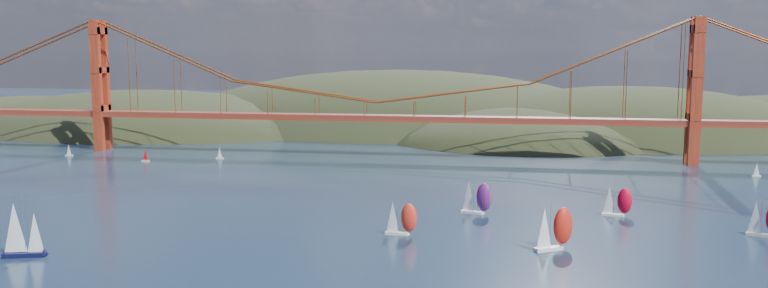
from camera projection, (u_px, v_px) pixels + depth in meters
headlands at (495, 155)px, 392.07m from camera, size 725.00×225.00×96.00m
bridge at (373, 76)px, 298.00m from camera, size 552.00×12.00×55.00m
sloop_navy at (21, 230)px, 157.20m from camera, size 8.77×6.15×12.96m
racer_0 at (400, 218)px, 175.62m from camera, size 7.75×3.46×8.78m
racer_1 at (553, 228)px, 162.49m from camera, size 9.28×7.37×10.57m
racer_2 at (765, 219)px, 174.09m from camera, size 8.16×5.29×9.13m
racer_3 at (616, 201)px, 195.16m from camera, size 7.67×3.79×8.63m
racer_rwb at (476, 197)px, 197.79m from camera, size 8.61×5.31×9.63m
distant_boat_1 at (69, 150)px, 302.59m from camera, size 3.00×2.00×4.70m
distant_boat_2 at (145, 155)px, 288.11m from camera, size 3.00×2.00×4.70m
distant_boat_3 at (220, 153)px, 294.62m from camera, size 3.00×2.00×4.70m
distant_boat_4 at (757, 170)px, 254.46m from camera, size 3.00×2.00×4.70m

